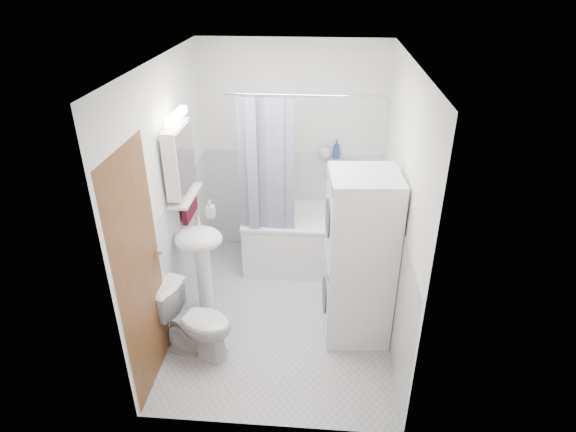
# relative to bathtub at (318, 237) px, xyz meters

# --- Properties ---
(floor) EXTENTS (2.60, 2.60, 0.00)m
(floor) POSITION_rel_bathtub_xyz_m (-0.31, -0.92, -0.34)
(floor) COLOR #BAB9BE
(floor) RESTS_ON ground
(room_walls) EXTENTS (2.60, 2.60, 2.60)m
(room_walls) POSITION_rel_bathtub_xyz_m (-0.31, -0.92, 1.15)
(room_walls) COLOR white
(room_walls) RESTS_ON ground
(wainscot) EXTENTS (1.98, 2.58, 2.58)m
(wainscot) POSITION_rel_bathtub_xyz_m (-0.31, -0.63, 0.26)
(wainscot) COLOR white
(wainscot) RESTS_ON ground
(door) EXTENTS (0.05, 2.00, 2.00)m
(door) POSITION_rel_bathtub_xyz_m (-1.26, -1.47, 0.66)
(door) COLOR brown
(door) RESTS_ON ground
(bathtub) EXTENTS (1.62, 0.77, 0.62)m
(bathtub) POSITION_rel_bathtub_xyz_m (0.00, 0.00, 0.00)
(bathtub) COLOR white
(bathtub) RESTS_ON ground
(tub_spout) EXTENTS (0.04, 0.12, 0.04)m
(tub_spout) POSITION_rel_bathtub_xyz_m (0.20, 0.33, 0.60)
(tub_spout) COLOR silver
(tub_spout) RESTS_ON room_walls
(curtain_rod) EXTENTS (1.80, 0.02, 0.02)m
(curtain_rod) POSITION_rel_bathtub_xyz_m (-0.00, -0.32, 1.66)
(curtain_rod) COLOR silver
(curtain_rod) RESTS_ON room_walls
(shower_curtain) EXTENTS (0.55, 0.02, 1.45)m
(shower_curtain) POSITION_rel_bathtub_xyz_m (-0.52, -0.32, 0.91)
(shower_curtain) COLOR #19154A
(shower_curtain) RESTS_ON curtain_rod
(sink) EXTENTS (0.44, 0.37, 1.04)m
(sink) POSITION_rel_bathtub_xyz_m (-1.06, -0.98, 0.36)
(sink) COLOR white
(sink) RESTS_ON ground
(medicine_cabinet) EXTENTS (0.13, 0.50, 0.71)m
(medicine_cabinet) POSITION_rel_bathtub_xyz_m (-1.22, -0.82, 1.22)
(medicine_cabinet) COLOR white
(medicine_cabinet) RESTS_ON room_walls
(shelf) EXTENTS (0.18, 0.54, 0.02)m
(shelf) POSITION_rel_bathtub_xyz_m (-1.20, -0.82, 0.86)
(shelf) COLOR silver
(shelf) RESTS_ON room_walls
(shower_caddy) EXTENTS (0.22, 0.06, 0.02)m
(shower_caddy) POSITION_rel_bathtub_xyz_m (0.25, 0.32, 0.81)
(shower_caddy) COLOR silver
(shower_caddy) RESTS_ON room_walls
(towel) EXTENTS (0.07, 0.38, 0.92)m
(towel) POSITION_rel_bathtub_xyz_m (-1.25, -0.57, 0.98)
(towel) COLOR #551420
(towel) RESTS_ON room_walls
(washer_dryer) EXTENTS (0.61, 0.60, 1.59)m
(washer_dryer) POSITION_rel_bathtub_xyz_m (0.37, -1.11, 0.45)
(washer_dryer) COLOR white
(washer_dryer) RESTS_ON ground
(toilet) EXTENTS (0.74, 0.54, 0.65)m
(toilet) POSITION_rel_bathtub_xyz_m (-1.01, -1.49, -0.02)
(toilet) COLOR white
(toilet) RESTS_ON ground
(soap_pump) EXTENTS (0.08, 0.17, 0.08)m
(soap_pump) POSITION_rel_bathtub_xyz_m (-1.02, -0.67, 0.61)
(soap_pump) COLOR gray
(soap_pump) RESTS_ON sink
(shelf_bottle) EXTENTS (0.07, 0.18, 0.07)m
(shelf_bottle) POSITION_rel_bathtub_xyz_m (-1.20, -0.97, 0.91)
(shelf_bottle) COLOR gray
(shelf_bottle) RESTS_ON shelf
(shelf_cup) EXTENTS (0.10, 0.09, 0.10)m
(shelf_cup) POSITION_rel_bathtub_xyz_m (-1.20, -0.70, 0.92)
(shelf_cup) COLOR gray
(shelf_cup) RESTS_ON shelf
(shampoo_a) EXTENTS (0.13, 0.17, 0.13)m
(shampoo_a) POSITION_rel_bathtub_xyz_m (0.04, 0.32, 0.89)
(shampoo_a) COLOR gray
(shampoo_a) RESTS_ON shower_caddy
(shampoo_b) EXTENTS (0.08, 0.21, 0.08)m
(shampoo_b) POSITION_rel_bathtub_xyz_m (0.16, 0.32, 0.86)
(shampoo_b) COLOR navy
(shampoo_b) RESTS_ON shower_caddy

